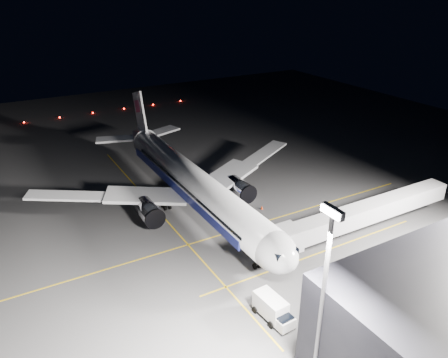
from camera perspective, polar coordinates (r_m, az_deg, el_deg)
ground at (r=79.72m, az=-3.90°, el=-3.97°), size 200.00×200.00×0.00m
guide_line_main at (r=72.02m, az=-0.37°, el=-7.28°), size 0.25×80.00×0.01m
guide_line_cross at (r=77.67m, az=-7.89°, el=-4.99°), size 70.00×0.25×0.01m
guide_line_side at (r=68.89m, az=12.03°, el=-9.53°), size 0.25×40.00×0.01m
airliner at (r=78.28m, az=-4.35°, el=-0.32°), size 61.48×54.22×16.64m
jet_bridge at (r=71.60m, az=17.25°, el=-4.48°), size 3.60×34.40×6.30m
floodlight_mast_south at (r=42.10m, az=12.92°, el=-13.66°), size 2.40×0.67×20.70m
taxiway_lights at (r=143.72m, az=-16.76°, el=8.26°), size 0.44×60.44×0.44m
service_truck at (r=55.63m, az=6.45°, el=-16.51°), size 5.94×2.89×2.96m
baggage_tug at (r=84.82m, az=2.07°, el=-1.50°), size 2.78×2.51×1.67m
safety_cone_a at (r=86.61m, az=-2.88°, el=-1.25°), size 0.46×0.46×0.68m
safety_cone_b at (r=79.76m, az=4.97°, el=-3.72°), size 0.45×0.45×0.68m
safety_cone_c at (r=88.82m, az=2.43°, el=-0.56°), size 0.45×0.45×0.68m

